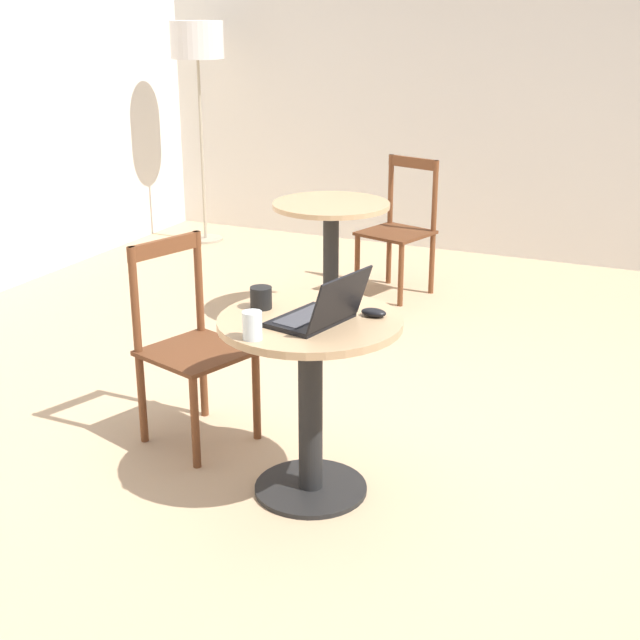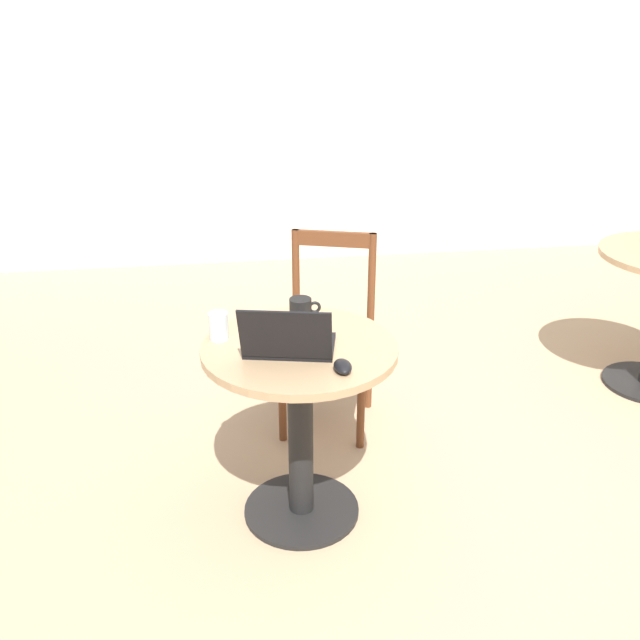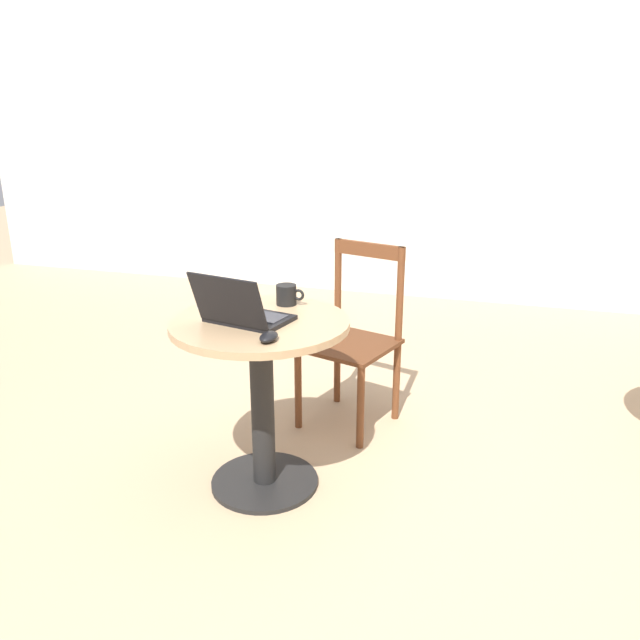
{
  "view_description": "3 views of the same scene",
  "coord_description": "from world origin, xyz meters",
  "px_view_note": "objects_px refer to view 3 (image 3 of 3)",
  "views": [
    {
      "loc": [
        -3.54,
        -1.2,
        1.87
      ],
      "look_at": [
        -0.36,
        0.24,
        0.62
      ],
      "focal_mm": 50.0,
      "sensor_mm": 36.0,
      "label": 1
    },
    {
      "loc": [
        -0.91,
        -2.13,
        1.87
      ],
      "look_at": [
        -0.53,
        0.5,
        0.67
      ],
      "focal_mm": 40.0,
      "sensor_mm": 36.0,
      "label": 2
    },
    {
      "loc": [
        0.24,
        -2.01,
        1.52
      ],
      "look_at": [
        -0.45,
        0.27,
        0.72
      ],
      "focal_mm": 35.0,
      "sensor_mm": 36.0,
      "label": 3
    }
  ],
  "objects_px": {
    "chair_near_back": "(353,339)",
    "laptop": "(243,312)",
    "mug": "(287,295)",
    "drinking_glass": "(205,295)",
    "cafe_table_near": "(261,372)",
    "mouse": "(269,337)"
  },
  "relations": [
    {
      "from": "chair_near_back",
      "to": "laptop",
      "type": "height_order",
      "value": "laptop"
    },
    {
      "from": "drinking_glass",
      "to": "cafe_table_near",
      "type": "bearing_deg",
      "value": -18.32
    },
    {
      "from": "chair_near_back",
      "to": "drinking_glass",
      "type": "distance_m",
      "value": 0.85
    },
    {
      "from": "cafe_table_near",
      "to": "mouse",
      "type": "xyz_separation_m",
      "value": [
        0.12,
        -0.21,
        0.24
      ]
    },
    {
      "from": "laptop",
      "to": "mug",
      "type": "relative_size",
      "value": 2.96
    },
    {
      "from": "mouse",
      "to": "drinking_glass",
      "type": "xyz_separation_m",
      "value": [
        -0.4,
        0.31,
        0.04
      ]
    },
    {
      "from": "cafe_table_near",
      "to": "mug",
      "type": "xyz_separation_m",
      "value": [
        0.03,
        0.23,
        0.26
      ]
    },
    {
      "from": "laptop",
      "to": "mug",
      "type": "xyz_separation_m",
      "value": [
        0.08,
        0.29,
        -0.0
      ]
    },
    {
      "from": "cafe_table_near",
      "to": "mug",
      "type": "distance_m",
      "value": 0.35
    },
    {
      "from": "mug",
      "to": "drinking_glass",
      "type": "relative_size",
      "value": 1.2
    },
    {
      "from": "cafe_table_near",
      "to": "chair_near_back",
      "type": "height_order",
      "value": "chair_near_back"
    },
    {
      "from": "chair_near_back",
      "to": "drinking_glass",
      "type": "xyz_separation_m",
      "value": [
        -0.5,
        -0.59,
        0.35
      ]
    },
    {
      "from": "chair_near_back",
      "to": "drinking_glass",
      "type": "bearing_deg",
      "value": -130.12
    },
    {
      "from": "cafe_table_near",
      "to": "chair_near_back",
      "type": "distance_m",
      "value": 0.72
    },
    {
      "from": "drinking_glass",
      "to": "mug",
      "type": "bearing_deg",
      "value": 22.58
    },
    {
      "from": "mug",
      "to": "drinking_glass",
      "type": "height_order",
      "value": "drinking_glass"
    },
    {
      "from": "laptop",
      "to": "mug",
      "type": "distance_m",
      "value": 0.3
    },
    {
      "from": "cafe_table_near",
      "to": "mug",
      "type": "bearing_deg",
      "value": 81.62
    },
    {
      "from": "chair_near_back",
      "to": "laptop",
      "type": "bearing_deg",
      "value": -109.16
    },
    {
      "from": "chair_near_back",
      "to": "cafe_table_near",
      "type": "bearing_deg",
      "value": -107.43
    },
    {
      "from": "mouse",
      "to": "drinking_glass",
      "type": "relative_size",
      "value": 0.98
    },
    {
      "from": "laptop",
      "to": "chair_near_back",
      "type": "bearing_deg",
      "value": 70.84
    }
  ]
}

